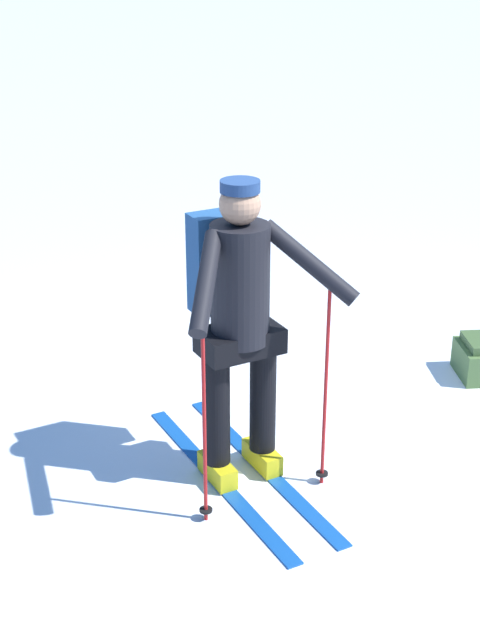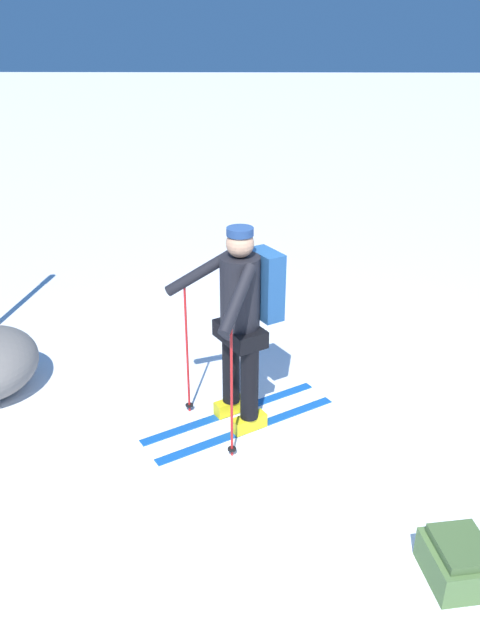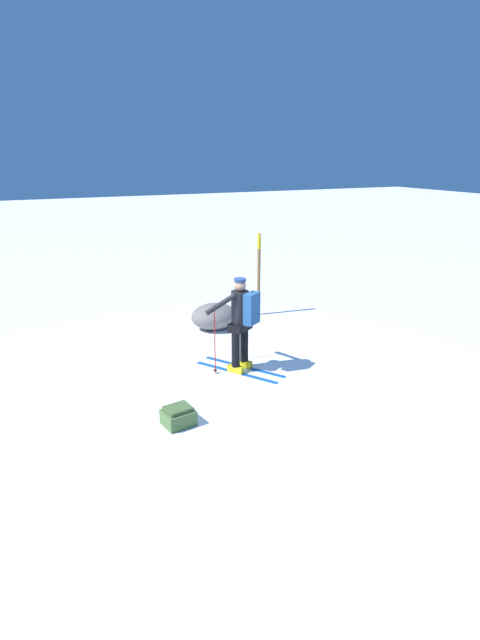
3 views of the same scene
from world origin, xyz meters
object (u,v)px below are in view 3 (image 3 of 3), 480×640
Objects in this scene: dropped_backpack at (178,416)px; rock_boulder at (214,316)px; trail_marker at (259,269)px; skier at (241,319)px.

rock_boulder reaches higher than dropped_backpack.
dropped_backpack is 0.24× the size of trail_marker.
dropped_backpack is 0.46× the size of rock_boulder.
trail_marker is (1.82, 2.83, 0.16)m from skier.
trail_marker is 1.70m from rock_boulder.
trail_marker reaches higher than rock_boulder.
rock_boulder is at bearing -160.88° from trail_marker.
skier is 0.87× the size of trail_marker.
trail_marker is (3.49, 4.17, 1.02)m from dropped_backpack.
skier is at bearing 38.91° from dropped_backpack.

